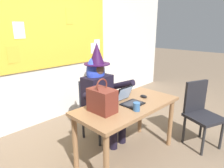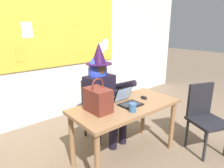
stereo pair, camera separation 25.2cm
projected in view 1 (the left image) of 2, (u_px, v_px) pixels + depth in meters
The scene contains 10 objects.
ground_plane at pixel (128, 156), 2.60m from camera, with size 24.00×24.00×0.00m, color #75604C.
wall_back_bulletin at pixel (49, 35), 3.32m from camera, with size 6.64×1.90×2.97m.
desk_main at pixel (128, 112), 2.43m from camera, with size 1.36×0.68×0.73m.
chair_at_desk at pixel (95, 106), 2.97m from camera, with size 0.44×0.44×0.88m.
person_costumed at pixel (101, 89), 2.81m from camera, with size 0.62×0.66×1.42m.
laptop at pixel (129, 100), 2.41m from camera, with size 0.26×0.28×0.20m.
computer_mouse at pixel (144, 96), 2.61m from camera, with size 0.06×0.10×0.03m, color black.
handbag at pixel (102, 100), 2.15m from camera, with size 0.20×0.30×0.38m.
coffee_mug at pixel (136, 107), 2.20m from camera, with size 0.08×0.08×0.10m, color #336099.
chair_extra_corner at pixel (200, 110), 2.76m from camera, with size 0.55×0.55×0.90m.
Camera 1 is at (-1.76, -1.38, 1.63)m, focal length 31.82 mm.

